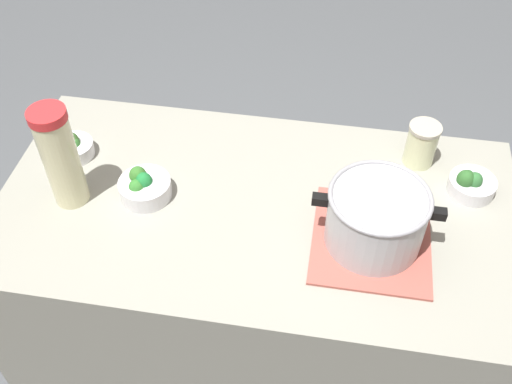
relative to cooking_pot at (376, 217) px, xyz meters
The scene contains 9 objects.
ground_plane 1.07m from the cooking_pot, 13.34° to the right, with size 8.00×8.00×0.00m, color #54595C.
counter_slab 0.64m from the cooking_pot, 13.34° to the right, with size 1.37×0.73×0.94m, color gray.
dish_cloth 0.09m from the cooking_pot, ahead, with size 0.29×0.32×0.01m, color #AA564A.
cooking_pot is the anchor object (origin of this frame).
lemonade_pitcher 0.79m from the cooking_pot, ahead, with size 0.09×0.09×0.29m.
mason_jar 0.33m from the cooking_pot, 110.79° to the right, with size 0.09×0.09×0.13m.
broccoli_bowl_front 0.61m from the cooking_pot, ahead, with size 0.14×0.14×0.08m.
broccoli_bowl_center 0.86m from the cooking_pot, 12.05° to the right, with size 0.11×0.11×0.07m.
broccoli_bowl_back 0.34m from the cooking_pot, 139.52° to the right, with size 0.12×0.12×0.08m.
Camera 1 is at (-0.17, 1.05, 2.10)m, focal length 42.07 mm.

